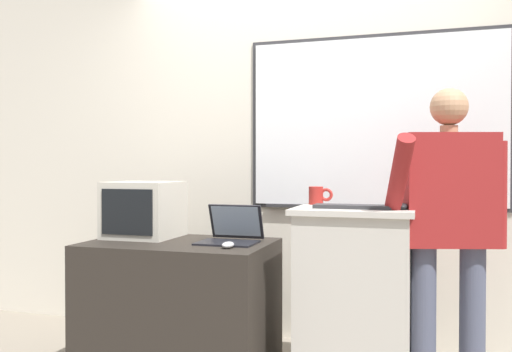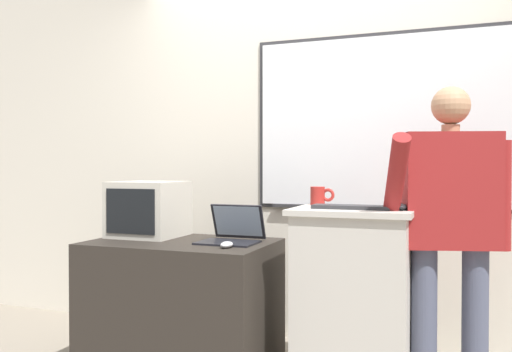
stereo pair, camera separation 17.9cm
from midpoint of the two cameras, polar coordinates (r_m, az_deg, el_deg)
back_wall at (r=3.78m, az=4.27°, el=5.58°), size 6.40×0.17×2.99m
lectern_podium at (r=2.99m, az=8.54°, el=-12.61°), size 0.63×0.51×0.97m
side_desk at (r=3.25m, az=-9.66°, el=-13.48°), size 1.05×0.68×0.76m
person_presenter at (r=2.95m, az=17.97°, el=-4.21°), size 0.63×0.62×1.60m
laptop at (r=3.13m, az=-4.19°, el=-5.79°), size 0.33×0.32×0.21m
wireless_keyboard at (r=2.85m, az=8.37°, el=-3.21°), size 0.40×0.13×0.02m
computer_mouse_by_laptop at (r=2.90m, az=-4.76°, el=-7.25°), size 0.06×0.10×0.03m
computer_mouse_by_keyboard at (r=2.83m, az=13.42°, el=-3.12°), size 0.06×0.10×0.03m
crt_monitor at (r=3.40m, az=-13.21°, el=-3.45°), size 0.40×0.40×0.34m
coffee_mug at (r=3.13m, az=4.84°, el=-2.05°), size 0.14×0.08×0.10m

